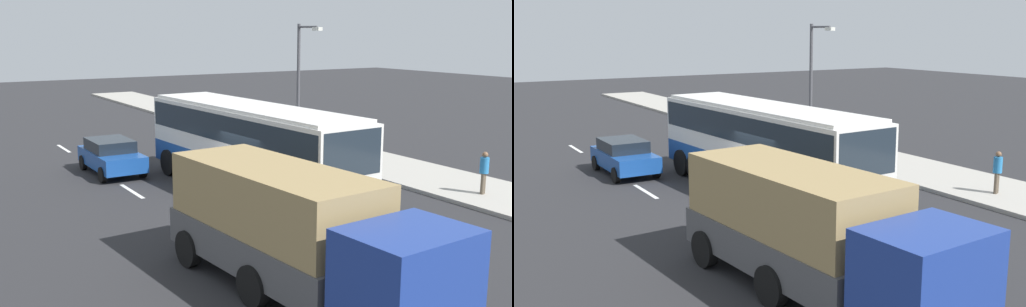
% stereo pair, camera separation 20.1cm
% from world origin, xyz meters
% --- Properties ---
extents(ground_plane, '(120.00, 120.00, 0.00)m').
position_xyz_m(ground_plane, '(0.00, 0.00, 0.00)').
color(ground_plane, '#28282B').
extents(sidewalk_curb, '(80.00, 4.00, 0.15)m').
position_xyz_m(sidewalk_curb, '(0.00, 8.63, 0.07)').
color(sidewalk_curb, '#A8A399').
rests_on(sidewalk_curb, ground_plane).
extents(lane_centreline, '(41.08, 0.16, 0.01)m').
position_xyz_m(lane_centreline, '(4.80, -2.52, 0.00)').
color(lane_centreline, white).
rests_on(lane_centreline, ground_plane).
extents(coach_bus, '(11.22, 3.22, 3.33)m').
position_xyz_m(coach_bus, '(-1.33, 1.23, 2.07)').
color(coach_bus, '#1E4C9E').
rests_on(coach_bus, ground_plane).
extents(cargo_truck, '(8.22, 3.06, 2.88)m').
position_xyz_m(cargo_truck, '(7.16, -2.56, 1.58)').
color(cargo_truck, navy).
rests_on(cargo_truck, ground_plane).
extents(car_white_minivan, '(4.67, 2.27, 1.53)m').
position_xyz_m(car_white_minivan, '(-9.01, 4.93, 0.81)').
color(car_white_minivan, white).
rests_on(car_white_minivan, ground_plane).
extents(car_blue_saloon, '(4.07, 1.90, 1.47)m').
position_xyz_m(car_blue_saloon, '(-7.19, -2.19, 0.78)').
color(car_blue_saloon, '#194799').
rests_on(car_blue_saloon, ground_plane).
extents(pedestrian_near_curb, '(0.32, 0.32, 1.57)m').
position_xyz_m(pedestrian_near_curb, '(3.67, 8.17, 1.04)').
color(pedestrian_near_curb, brown).
rests_on(pedestrian_near_curb, sidewalk_curb).
extents(street_lamp, '(1.81, 0.24, 6.19)m').
position_xyz_m(street_lamp, '(-6.82, 7.37, 3.75)').
color(street_lamp, '#47474C').
rests_on(street_lamp, sidewalk_curb).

